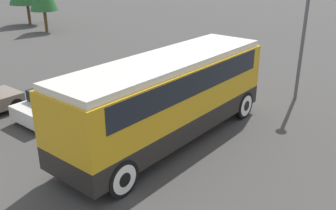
{
  "coord_description": "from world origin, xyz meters",
  "views": [
    {
      "loc": [
        -9.85,
        -8.01,
        6.57
      ],
      "look_at": [
        0.0,
        0.0,
        1.46
      ],
      "focal_mm": 40.0,
      "sensor_mm": 36.0,
      "label": 1
    }
  ],
  "objects": [
    {
      "name": "tour_bus",
      "position": [
        0.1,
        -0.0,
        1.96
      ],
      "size": [
        9.33,
        2.61,
        3.24
      ],
      "color": "black",
      "rests_on": "ground_plane"
    },
    {
      "name": "parked_car_near",
      "position": [
        -1.03,
        5.11,
        0.65
      ],
      "size": [
        4.02,
        1.88,
        1.32
      ],
      "color": "silver",
      "rests_on": "ground_plane"
    },
    {
      "name": "ground_plane",
      "position": [
        0.0,
        0.0,
        0.0
      ],
      "size": [
        120.0,
        120.0,
        0.0
      ],
      "primitive_type": "plane",
      "color": "#423F3D"
    },
    {
      "name": "lamp_post",
      "position": [
        7.44,
        -2.02,
        3.87
      ],
      "size": [
        0.44,
        0.44,
        5.93
      ],
      "color": "#515156",
      "rests_on": "ground_plane"
    }
  ]
}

